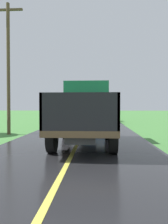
{
  "coord_description": "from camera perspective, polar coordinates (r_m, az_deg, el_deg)",
  "views": [
    {
      "loc": [
        0.82,
        2.91,
        1.67
      ],
      "look_at": [
        0.16,
        14.21,
        1.4
      ],
      "focal_mm": 34.98,
      "sensor_mm": 36.0,
      "label": 1
    }
  ],
  "objects": [
    {
      "name": "banana_truck_far",
      "position": [
        24.31,
        2.76,
        0.9
      ],
      "size": [
        2.38,
        5.81,
        2.8
      ],
      "color": "#2D2D30",
      "rests_on": "road_surface"
    },
    {
      "name": "utility_pole_roadside",
      "position": [
        14.1,
        -19.17,
        11.59
      ],
      "size": [
        1.77,
        0.2,
        7.85
      ],
      "color": "brown",
      "rests_on": "ground"
    },
    {
      "name": "banana_truck_near",
      "position": [
        9.94,
        0.38,
        0.22
      ],
      "size": [
        2.38,
        5.82,
        2.8
      ],
      "color": "#2D2D30",
      "rests_on": "road_surface"
    }
  ]
}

